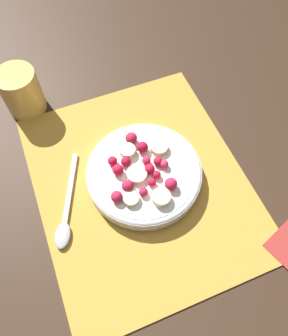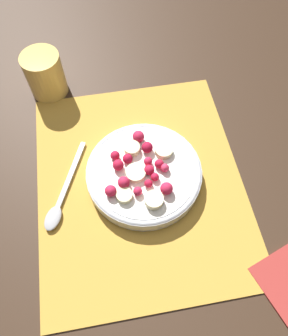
% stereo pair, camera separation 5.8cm
% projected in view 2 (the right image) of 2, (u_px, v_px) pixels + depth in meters
% --- Properties ---
extents(ground_plane, '(3.00, 3.00, 0.00)m').
position_uv_depth(ground_plane, '(140.00, 183.00, 0.61)').
color(ground_plane, '#382619').
extents(placemat, '(0.45, 0.38, 0.01)m').
position_uv_depth(placemat, '(140.00, 182.00, 0.61)').
color(placemat, gold).
rests_on(placemat, ground_plane).
extents(fruit_bowl, '(0.21, 0.21, 0.05)m').
position_uv_depth(fruit_bowl, '(144.00, 173.00, 0.59)').
color(fruit_bowl, silver).
rests_on(fruit_bowl, placemat).
extents(spoon, '(0.18, 0.09, 0.01)m').
position_uv_depth(spoon, '(59.00, 202.00, 0.58)').
color(spoon, '#B2B2B7').
rests_on(spoon, placemat).
extents(drinking_glass, '(0.08, 0.08, 0.09)m').
position_uv_depth(drinking_glass, '(45.00, 75.00, 0.68)').
color(drinking_glass, '#F4CC66').
rests_on(drinking_glass, ground_plane).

